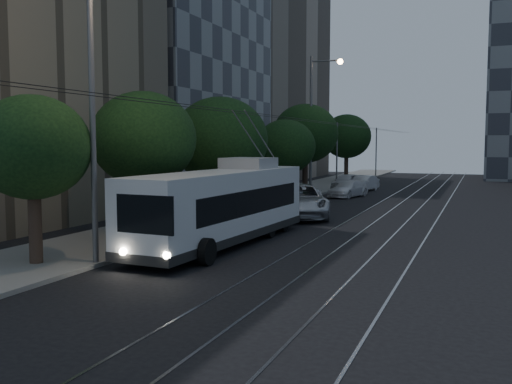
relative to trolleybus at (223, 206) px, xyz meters
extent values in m
plane|color=black|center=(2.90, -0.85, -1.63)|extent=(120.00, 120.00, 0.00)
cube|color=gray|center=(-4.60, 19.15, -1.55)|extent=(5.00, 90.00, 0.15)
cube|color=gray|center=(3.18, 19.15, -1.62)|extent=(0.08, 90.00, 0.02)
cube|color=gray|center=(4.62, 19.15, -1.62)|extent=(0.08, 90.00, 0.02)
cube|color=gray|center=(6.18, 19.15, -1.62)|extent=(0.08, 90.00, 0.02)
cube|color=gray|center=(7.62, 19.15, -1.62)|extent=(0.08, 90.00, 0.02)
cylinder|color=black|center=(-0.95, 19.15, 3.97)|extent=(0.02, 90.00, 0.02)
cylinder|color=black|center=(-0.25, 19.15, 3.97)|extent=(0.02, 90.00, 0.02)
cylinder|color=slate|center=(-2.40, 9.15, 1.37)|extent=(0.14, 0.14, 6.00)
cylinder|color=slate|center=(-2.40, 29.15, 1.37)|extent=(0.14, 0.14, 6.00)
cylinder|color=slate|center=(-2.40, 49.15, 1.37)|extent=(0.14, 0.14, 6.00)
cube|color=#323640|center=(-16.10, 21.15, 11.37)|extent=(14.00, 18.00, 26.00)
cube|color=gray|center=(-16.10, 41.15, 15.37)|extent=(14.00, 22.00, 34.00)
cube|color=silver|center=(0.00, -0.16, 0.07)|extent=(3.07, 11.56, 2.72)
cube|color=black|center=(0.00, -0.16, -1.15)|extent=(3.11, 11.60, 0.33)
cube|color=black|center=(0.00, 0.32, 0.18)|extent=(3.00, 9.18, 1.00)
cube|color=black|center=(0.00, -5.85, 0.33)|extent=(2.13, 0.20, 1.24)
cube|color=black|center=(0.00, 5.53, 0.28)|extent=(1.93, 0.19, 0.95)
cube|color=#2AFC32|center=(0.00, -5.85, 1.19)|extent=(1.53, 0.15, 0.31)
cube|color=#959597|center=(0.00, 2.70, 1.66)|extent=(2.15, 2.21, 0.48)
sphere|color=white|center=(-0.81, -5.90, -0.91)|extent=(0.25, 0.25, 0.25)
sphere|color=white|center=(0.81, -5.90, -0.91)|extent=(0.25, 0.25, 0.25)
cylinder|color=slate|center=(-0.29, 3.70, 2.75)|extent=(0.06, 4.32, 2.51)
cylinder|color=slate|center=(0.29, 3.70, 2.75)|extent=(0.06, 4.32, 2.51)
cylinder|color=black|center=(-1.17, -3.82, -1.15)|extent=(0.29, 0.95, 0.95)
cylinder|color=black|center=(1.17, -3.82, -1.15)|extent=(0.29, 0.95, 0.95)
cylinder|color=black|center=(-1.17, 2.36, -1.15)|extent=(0.29, 0.95, 0.95)
cylinder|color=black|center=(1.17, 2.36, -1.15)|extent=(0.29, 0.95, 0.95)
cylinder|color=black|center=(-1.17, 4.19, -1.15)|extent=(0.29, 0.95, 0.95)
cylinder|color=black|center=(1.17, 4.19, -1.15)|extent=(0.29, 0.95, 0.95)
imported|color=#B3B5BB|center=(0.20, 9.59, -0.70)|extent=(5.25, 7.35, 1.86)
imported|color=silver|center=(-1.38, 14.34, -0.90)|extent=(3.18, 4.61, 1.46)
imported|color=silver|center=(0.20, 22.28, -1.00)|extent=(2.85, 4.62, 1.25)
imported|color=silver|center=(0.20, 28.15, -0.96)|extent=(2.23, 4.28, 1.34)
imported|color=silver|center=(-1.40, 28.65, -0.89)|extent=(2.17, 4.46, 1.47)
cylinder|color=#2F221A|center=(-4.10, -6.20, -0.33)|extent=(0.44, 0.44, 2.60)
ellipsoid|color=black|center=(-4.10, -6.20, 2.43)|extent=(3.89, 3.89, 3.50)
cylinder|color=#2F221A|center=(-4.10, 0.49, -0.31)|extent=(0.44, 0.44, 2.63)
ellipsoid|color=black|center=(-4.10, 0.49, 2.75)|extent=(4.66, 4.66, 4.19)
cylinder|color=#2F221A|center=(-3.79, 7.70, -0.47)|extent=(0.44, 0.44, 2.32)
ellipsoid|color=black|center=(-3.79, 7.70, 2.70)|extent=(5.37, 5.37, 4.83)
cylinder|color=#2F221A|center=(-3.60, 18.33, -0.51)|extent=(0.44, 0.44, 2.24)
ellipsoid|color=black|center=(-3.60, 18.33, 2.27)|extent=(4.42, 4.42, 3.98)
cylinder|color=#2F221A|center=(-3.60, 23.35, -0.15)|extent=(0.44, 0.44, 2.95)
ellipsoid|color=black|center=(-3.60, 23.35, 3.31)|extent=(5.30, 5.30, 4.77)
cylinder|color=#2F221A|center=(-3.60, 38.23, -0.16)|extent=(0.44, 0.44, 2.93)
ellipsoid|color=black|center=(-3.60, 38.23, 3.23)|extent=(5.12, 5.12, 4.60)
cylinder|color=slate|center=(-2.30, -5.35, 3.99)|extent=(0.20, 0.20, 11.23)
cylinder|color=slate|center=(-2.90, 22.51, 3.84)|extent=(0.20, 0.20, 10.94)
cylinder|color=slate|center=(-1.70, 22.51, 8.88)|extent=(2.41, 0.12, 0.12)
sphere|color=#FFC78C|center=(-0.60, 22.51, 8.77)|extent=(0.44, 0.44, 0.44)
camera|label=1|loc=(9.90, -21.11, 2.60)|focal=40.00mm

